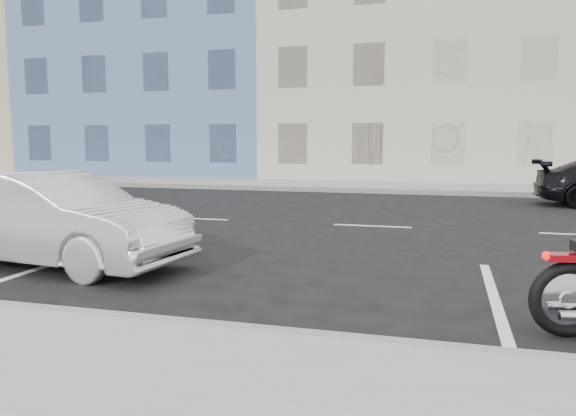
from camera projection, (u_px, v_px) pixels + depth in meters
The scene contains 6 objects.
ground at pixel (474, 230), 11.08m from camera, with size 120.00×120.00×0.00m, color black.
sidewalk_far at pixel (320, 186), 20.72m from camera, with size 80.00×3.40×0.15m, color gray.
curb_far at pixel (310, 189), 19.10m from camera, with size 80.00×0.12×0.16m, color gray.
bldg_blue at pixel (185, 49), 29.59m from camera, with size 12.00×12.00×13.00m, color slate.
bldg_cream at pixel (418, 54), 26.49m from camera, with size 12.00×12.00×11.50m, color #BAAE9B.
sedan_silver at pixel (53, 219), 7.95m from camera, with size 1.42×4.06×1.34m, color #B8BCC1.
Camera 1 is at (-0.60, -11.53, 1.81)m, focal length 35.00 mm.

